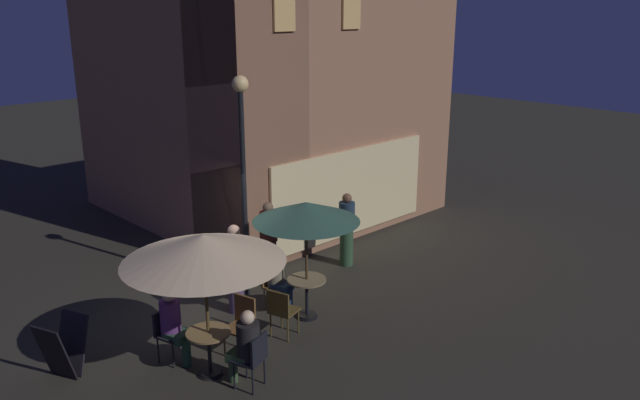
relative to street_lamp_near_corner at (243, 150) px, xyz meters
name	(u,v)px	position (x,y,z in m)	size (l,w,h in m)	color
ground_plane	(205,314)	(-1.13, -0.15, -2.96)	(60.00, 60.00, 0.00)	#2D2A22
cafe_building	(254,80)	(2.69, 3.04, 0.84)	(7.23, 7.68, 7.61)	#9D6B4F
street_lamp_near_corner	(243,150)	(0.00, 0.00, 0.00)	(0.31, 0.31, 4.34)	black
menu_sandwich_board	(63,347)	(-3.88, -0.39, -2.47)	(0.81, 0.75, 0.95)	black
cafe_table_0	(307,290)	(0.17, -1.58, -2.40)	(0.72, 0.72, 0.77)	black
cafe_table_1	(209,344)	(-2.23, -1.94, -2.43)	(0.70, 0.70, 0.75)	black
patio_umbrella_0	(306,213)	(0.17, -1.58, -0.91)	(1.93, 1.93, 2.24)	black
patio_umbrella_1	(203,249)	(-2.23, -1.94, -0.84)	(2.46, 2.46, 2.34)	black
cafe_chair_0	(272,282)	(-0.03, -0.83, -2.43)	(0.49, 0.49, 0.86)	brown
cafe_chair_1	(281,309)	(-0.66, -1.83, -2.41)	(0.55, 0.55, 0.90)	#4E3E1C
cafe_chair_2	(254,356)	(-1.97, -2.72, -2.41)	(0.52, 0.52, 0.90)	black
cafe_chair_3	(242,320)	(-1.45, -1.75, -2.37)	(0.51, 0.51, 0.99)	brown
cafe_chair_4	(168,330)	(-2.46, -1.10, -2.42)	(0.50, 0.50, 0.87)	black
patron_seated_0	(278,276)	(0.00, -0.96, -2.27)	(0.40, 0.52, 1.21)	navy
patron_seated_1	(246,344)	(-2.01, -2.59, -2.24)	(0.45, 0.54, 1.27)	#334D2D
patron_seated_2	(173,322)	(-2.43, -1.23, -2.24)	(0.42, 0.53, 1.28)	#25462E
patron_standing_3	(235,269)	(-0.64, -0.50, -2.08)	(0.35, 0.35, 1.74)	#513D60
patron_standing_4	(347,230)	(2.49, -0.36, -2.12)	(0.35, 0.35, 1.66)	#2D4C2F
patron_standing_5	(269,244)	(0.57, -0.01, -2.05)	(0.36, 0.36, 1.80)	#5A345C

